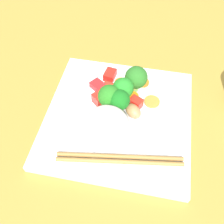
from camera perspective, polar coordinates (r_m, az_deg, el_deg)
The scene contains 19 objects.
ground_plane at distance 51.18cm, azimuth 1.40°, elevation -2.32°, with size 110.00×110.00×2.00cm, color #A38234.
square_plate at distance 49.73cm, azimuth 1.44°, elevation -1.19°, with size 28.11×28.11×1.51cm, color white.
rice_mound at distance 43.32cm, azimuth -1.07°, elevation -3.32°, with size 7.66×8.04×7.20cm, color white.
broccoli_floret_0 at distance 48.75cm, azimuth 2.10°, elevation 5.36°, with size 4.15×4.15×5.93cm.
broccoli_floret_1 at distance 46.34cm, azimuth 1.74°, elevation 2.61°, with size 3.96×3.96×6.11cm.
broccoli_floret_2 at distance 47.25cm, azimuth -0.61°, elevation 3.51°, with size 4.43×4.43×6.11cm.
broccoli_floret_3 at distance 50.79cm, azimuth 5.54°, elevation 7.77°, with size 4.61×4.61×6.05cm.
carrot_slice_0 at distance 51.79cm, azimuth 4.59°, elevation 3.49°, with size 2.78×2.78×0.45cm, color orange.
carrot_slice_1 at distance 54.13cm, azimuth 2.12°, elevation 6.62°, with size 2.91×2.91×0.52cm, color orange.
carrot_slice_2 at distance 54.61cm, azimuth 7.11°, elevation 6.71°, with size 2.56×2.56×0.55cm, color orange.
carrot_slice_3 at distance 51.49cm, azimuth 9.11°, elevation 2.36°, with size 3.16×3.16×0.43cm, color orange.
pepper_chunk_0 at distance 49.78cm, azimuth 5.50°, elevation 2.09°, with size 2.37×1.81×2.15cm, color red.
pepper_chunk_1 at distance 52.70cm, azimuth -0.83°, elevation 5.57°, with size 2.39×2.21×1.29cm, color red.
pepper_chunk_2 at distance 55.02cm, azimuth -0.45°, elevation 8.49°, with size 2.98×2.21×1.64cm, color red.
pepper_chunk_3 at distance 50.24cm, azimuth -2.91°, elevation 3.11°, with size 2.37×2.30×2.26cm, color red.
pepper_chunk_4 at distance 53.15cm, azimuth -3.29°, elevation 6.04°, with size 2.90×2.31×1.32cm, color red.
chicken_piece_0 at distance 51.74cm, azimuth 2.74°, elevation 5.87°, with size 3.97×3.17×3.17cm, color tan.
chicken_piece_1 at distance 48.32cm, azimuth 4.84°, elevation 0.22°, with size 3.58×2.52×2.44cm, color #B38052.
chopstick_pair at distance 43.92cm, azimuth 1.77°, elevation -10.67°, with size 5.84×21.92×0.75cm.
Camera 1 is at (27.92, 5.37, 41.56)cm, focal length 40.06 mm.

